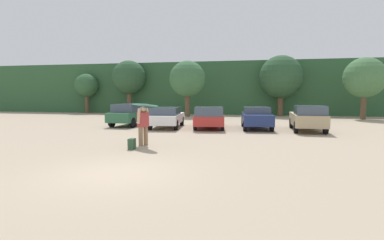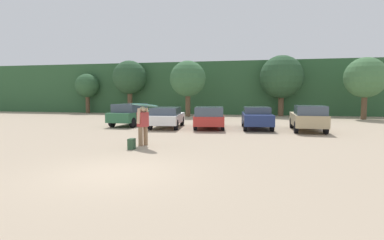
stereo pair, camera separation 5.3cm
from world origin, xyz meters
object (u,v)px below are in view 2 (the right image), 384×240
parked_car_tan (308,118)px  surfboard_teal (144,105)px  parked_car_red (209,117)px  backpack_dropped (132,144)px  parked_car_white (167,117)px  parked_car_navy (257,117)px  parked_car_forest_green (131,114)px  person_adult (143,123)px

parked_car_tan → surfboard_teal: bearing=132.3°
parked_car_red → backpack_dropped: parked_car_red is taller
parked_car_tan → backpack_dropped: bearing=135.5°
parked_car_tan → backpack_dropped: size_ratio=9.60×
parked_car_white → parked_car_red: parked_car_red is taller
parked_car_navy → parked_car_forest_green: bearing=83.0°
parked_car_white → parked_car_navy: parked_car_navy is taller
parked_car_navy → person_adult: person_adult is taller
parked_car_red → parked_car_tan: size_ratio=1.06×
parked_car_white → person_adult: 7.30m
parked_car_red → parked_car_tan: bearing=-99.9°
person_adult → surfboard_teal: 0.82m
parked_car_tan → surfboard_teal: 10.80m
surfboard_teal → parked_car_tan: bearing=-100.1°
parked_car_tan → parked_car_navy: bearing=77.2°
parked_car_white → person_adult: size_ratio=2.66×
parked_car_forest_green → backpack_dropped: parked_car_forest_green is taller
parked_car_white → backpack_dropped: bearing=-180.0°
backpack_dropped → parked_car_forest_green: bearing=113.5°
parked_car_tan → parked_car_forest_green: bearing=85.7°
parked_car_forest_green → parked_car_navy: (9.07, -0.30, -0.08)m
parked_car_red → person_adult: 7.60m
parked_car_tan → parked_car_red: bearing=88.7°
parked_car_forest_green → parked_car_white: parked_car_forest_green is taller
person_adult → backpack_dropped: person_adult is taller
parked_car_red → surfboard_teal: 7.65m
parked_car_red → parked_car_tan: 6.25m
parked_car_forest_green → parked_car_tan: (12.21, -1.04, -0.02)m
parked_car_forest_green → parked_car_tan: 12.26m
surfboard_teal → person_adult: bearing=38.4°
parked_car_tan → person_adult: 10.80m
parked_car_forest_green → parked_car_white: (3.04, -0.98, -0.09)m
parked_car_forest_green → surfboard_teal: size_ratio=2.25×
parked_car_navy → parked_car_tan: bearing=-108.5°
parked_car_white → backpack_dropped: 8.31m
parked_car_red → person_adult: bearing=158.0°
backpack_dropped → parked_car_white: bearing=96.7°
parked_car_navy → person_adult: bearing=142.8°
surfboard_teal → parked_car_navy: bearing=-83.6°
parked_car_forest_green → person_adult: (4.12, -8.20, 0.14)m
person_adult → parked_car_tan: bearing=-112.7°
parked_car_red → parked_car_navy: 3.16m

